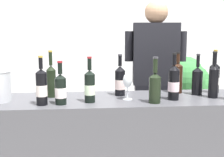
% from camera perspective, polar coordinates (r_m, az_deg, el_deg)
% --- Properties ---
extents(wall_back, '(8.00, 0.10, 2.80)m').
position_cam_1_polar(wall_back, '(4.82, -3.20, 8.92)').
color(wall_back, white).
rests_on(wall_back, ground_plane).
extents(counter, '(2.32, 0.55, 0.91)m').
position_cam_1_polar(counter, '(2.43, -0.75, -14.28)').
color(counter, '#4C4C51').
rests_on(counter, ground_plane).
extents(wine_bottle_0, '(0.08, 0.08, 0.33)m').
position_cam_1_polar(wine_bottle_0, '(2.13, -12.92, -1.53)').
color(wine_bottle_0, black).
rests_on(wine_bottle_0, counter).
extents(wine_bottle_1, '(0.07, 0.07, 0.35)m').
position_cam_1_polar(wine_bottle_1, '(2.36, -11.20, -0.24)').
color(wine_bottle_1, black).
rests_on(wine_bottle_1, counter).
extents(wine_bottle_3, '(0.08, 0.08, 0.32)m').
position_cam_1_polar(wine_bottle_3, '(2.49, 15.50, -0.25)').
color(wine_bottle_3, black).
rests_on(wine_bottle_3, counter).
extents(wine_bottle_4, '(0.08, 0.08, 0.30)m').
position_cam_1_polar(wine_bottle_4, '(2.12, -9.50, -1.93)').
color(wine_bottle_4, black).
rests_on(wine_bottle_4, counter).
extents(wine_bottle_5, '(0.08, 0.08, 0.33)m').
position_cam_1_polar(wine_bottle_5, '(2.52, 12.00, 0.32)').
color(wine_bottle_5, black).
rests_on(wine_bottle_5, counter).
extents(wine_bottle_6, '(0.08, 0.08, 0.32)m').
position_cam_1_polar(wine_bottle_6, '(2.37, 1.48, -0.45)').
color(wine_bottle_6, black).
rests_on(wine_bottle_6, counter).
extents(wine_bottle_7, '(0.08, 0.08, 0.35)m').
position_cam_1_polar(wine_bottle_7, '(2.60, 18.41, 0.17)').
color(wine_bottle_7, black).
rests_on(wine_bottle_7, counter).
extents(wine_bottle_8, '(0.08, 0.08, 0.34)m').
position_cam_1_polar(wine_bottle_8, '(2.27, 11.36, -0.73)').
color(wine_bottle_8, black).
rests_on(wine_bottle_8, counter).
extents(wine_bottle_9, '(0.07, 0.07, 0.35)m').
position_cam_1_polar(wine_bottle_9, '(2.41, 18.30, -0.20)').
color(wine_bottle_9, black).
rests_on(wine_bottle_9, counter).
extents(wine_bottle_10, '(0.08, 0.08, 0.32)m').
position_cam_1_polar(wine_bottle_10, '(2.15, 7.94, -1.42)').
color(wine_bottle_10, black).
rests_on(wine_bottle_10, counter).
extents(wine_bottle_11, '(0.08, 0.08, 0.32)m').
position_cam_1_polar(wine_bottle_11, '(2.15, -4.15, -1.40)').
color(wine_bottle_11, black).
rests_on(wine_bottle_11, counter).
extents(wine_glass, '(0.07, 0.07, 0.20)m').
position_cam_1_polar(wine_glass, '(2.23, 2.88, -0.56)').
color(wine_glass, silver).
rests_on(wine_glass, counter).
extents(person_server, '(0.57, 0.29, 1.68)m').
position_cam_1_polar(person_server, '(2.99, 7.89, -2.47)').
color(person_server, black).
rests_on(person_server, ground_plane).
extents(potted_shrub, '(0.59, 0.56, 1.09)m').
position_cam_1_polar(potted_shrub, '(3.83, 13.96, -1.04)').
color(potted_shrub, brown).
rests_on(potted_shrub, ground_plane).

